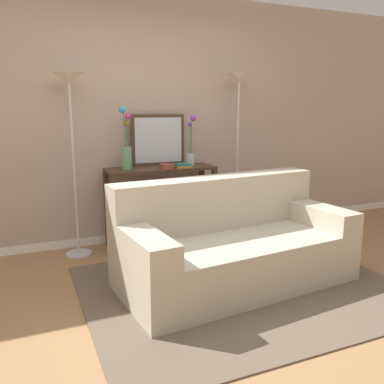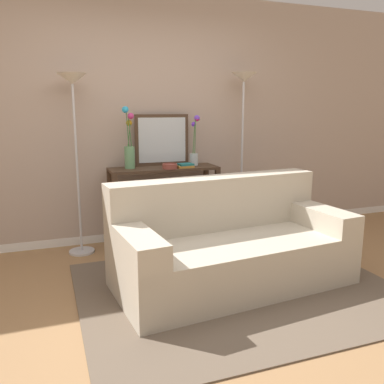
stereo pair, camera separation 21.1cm
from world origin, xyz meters
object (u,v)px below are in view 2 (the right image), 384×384
at_px(couch, 230,248).
at_px(console_table, 164,192).
at_px(floor_lamp_left, 74,114).
at_px(book_stack, 185,166).
at_px(book_row_under_console, 138,241).
at_px(wall_mirror, 162,140).
at_px(fruit_bowl, 170,166).
at_px(vase_tall_flowers, 129,147).
at_px(vase_short_flowers, 195,146).
at_px(floor_lamp_right, 243,109).

distance_m(couch, console_table, 1.25).
bearing_deg(floor_lamp_left, book_stack, -4.84).
distance_m(couch, book_row_under_console, 1.34).
relative_size(couch, wall_mirror, 3.37).
xyz_separation_m(couch, fruit_bowl, (-0.20, 1.08, 0.56)).
relative_size(console_table, wall_mirror, 1.94).
bearing_deg(wall_mirror, book_row_under_console, -154.32).
height_order(console_table, book_stack, book_stack).
relative_size(couch, vase_tall_flowers, 3.17).
bearing_deg(book_stack, vase_short_flowers, 41.27).
bearing_deg(fruit_bowl, couch, -79.56).
relative_size(vase_tall_flowers, fruit_bowl, 4.06).
bearing_deg(vase_short_flowers, console_table, -174.26).
height_order(floor_lamp_left, vase_short_flowers, floor_lamp_left).
xyz_separation_m(couch, book_stack, (-0.02, 1.10, 0.56)).
xyz_separation_m(floor_lamp_right, book_row_under_console, (-1.23, 0.01, -1.40)).
relative_size(couch, book_row_under_console, 5.97).
bearing_deg(vase_tall_flowers, book_stack, -13.35).
bearing_deg(vase_tall_flowers, floor_lamp_left, -175.63).
relative_size(vase_short_flowers, book_row_under_console, 1.61).
relative_size(vase_tall_flowers, book_stack, 3.71).
distance_m(floor_lamp_right, wall_mirror, 0.97).
xyz_separation_m(console_table, book_stack, (0.21, -0.10, 0.29)).
bearing_deg(wall_mirror, console_table, -101.46).
xyz_separation_m(fruit_bowl, book_row_under_console, (-0.33, 0.12, -0.82)).
height_order(couch, wall_mirror, wall_mirror).
xyz_separation_m(floor_lamp_left, book_row_under_console, (0.59, 0.01, -1.36)).
relative_size(couch, book_stack, 11.73).
bearing_deg(wall_mirror, vase_short_flowers, -20.42).
relative_size(couch, console_table, 1.74).
bearing_deg(fruit_bowl, book_stack, 6.97).
bearing_deg(vase_tall_flowers, floor_lamp_right, -1.83).
bearing_deg(console_table, floor_lamp_left, -179.48).
height_order(wall_mirror, book_stack, wall_mirror).
bearing_deg(vase_short_flowers, book_stack, -138.73).
relative_size(wall_mirror, vase_tall_flowers, 0.94).
bearing_deg(book_row_under_console, fruit_bowl, -20.30).
distance_m(wall_mirror, vase_short_flowers, 0.36).
distance_m(fruit_bowl, book_stack, 0.18).
bearing_deg(vase_short_flowers, fruit_bowl, -154.49).
relative_size(console_table, vase_tall_flowers, 1.82).
bearing_deg(fruit_bowl, book_row_under_console, 159.70).
bearing_deg(fruit_bowl, floor_lamp_left, 172.91).
xyz_separation_m(floor_lamp_left, fruit_bowl, (0.93, -0.12, -0.54)).
bearing_deg(vase_short_flowers, floor_lamp_left, -177.96).
bearing_deg(console_table, vase_short_flowers, 5.74).
bearing_deg(floor_lamp_left, floor_lamp_right, 0.00).
bearing_deg(wall_mirror, floor_lamp_right, -10.74).
bearing_deg(vase_short_flowers, vase_tall_flowers, -179.69).
relative_size(floor_lamp_left, wall_mirror, 2.98).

